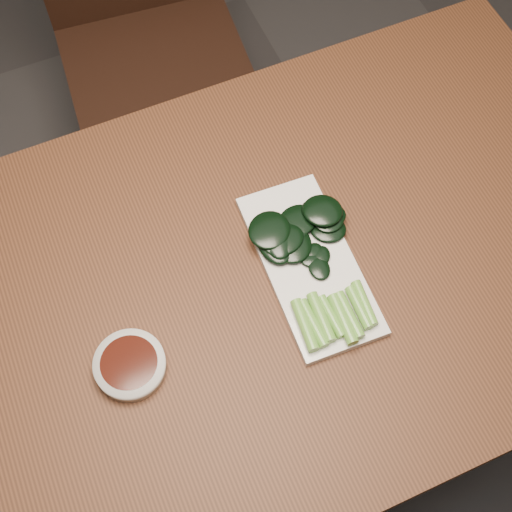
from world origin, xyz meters
The scene contains 6 objects.
ground centered at (0.00, 0.00, 0.00)m, with size 6.00×6.00×0.00m, color #322F2F.
table centered at (0.00, 0.00, 0.68)m, with size 1.40×0.80×0.75m.
chair_far centered at (0.10, 0.84, 0.49)m, with size 0.48×0.48×0.89m.
sauce_bowl centered at (-0.21, -0.06, 0.76)m, with size 0.11×0.11×0.03m.
serving_plate centered at (0.11, -0.01, 0.76)m, with size 0.16×0.32×0.01m.
gai_lan centered at (0.11, 0.00, 0.78)m, with size 0.19×0.28×0.03m.
Camera 1 is at (-0.17, -0.45, 1.80)m, focal length 50.00 mm.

